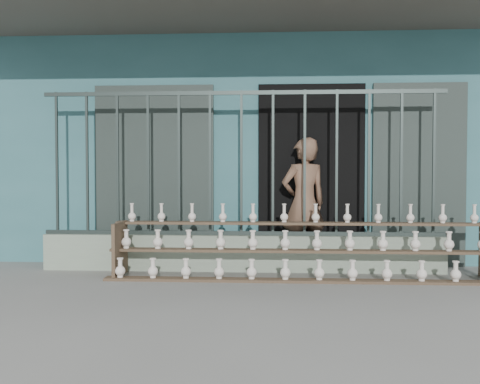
{
  "coord_description": "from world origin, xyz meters",
  "views": [
    {
      "loc": [
        0.38,
        -5.34,
        1.22
      ],
      "look_at": [
        0.0,
        1.0,
        1.0
      ],
      "focal_mm": 40.0,
      "sensor_mm": 36.0,
      "label": 1
    }
  ],
  "objects": [
    {
      "name": "ground",
      "position": [
        0.0,
        0.0,
        0.0
      ],
      "size": [
        60.0,
        60.0,
        0.0
      ],
      "primitive_type": "plane",
      "color": "slate"
    },
    {
      "name": "workshop_building",
      "position": [
        0.0,
        4.23,
        1.62
      ],
      "size": [
        7.4,
        6.6,
        3.21
      ],
      "color": "#33676C",
      "rests_on": "ground"
    },
    {
      "name": "parapet_wall",
      "position": [
        0.0,
        1.3,
        0.23
      ],
      "size": [
        5.0,
        0.2,
        0.45
      ],
      "primitive_type": "cube",
      "color": "gray",
      "rests_on": "ground"
    },
    {
      "name": "security_fence",
      "position": [
        -0.0,
        1.3,
        1.35
      ],
      "size": [
        5.0,
        0.04,
        1.8
      ],
      "color": "#283330",
      "rests_on": "parapet_wall"
    },
    {
      "name": "shelf_rack",
      "position": [
        0.72,
        0.89,
        0.36
      ],
      "size": [
        4.5,
        0.68,
        0.85
      ],
      "color": "brown",
      "rests_on": "ground"
    },
    {
      "name": "elderly_woman",
      "position": [
        0.79,
        1.57,
        0.84
      ],
      "size": [
        0.72,
        0.6,
        1.68
      ],
      "primitive_type": "imported",
      "rotation": [
        0.0,
        0.0,
        3.53
      ],
      "color": "brown",
      "rests_on": "ground"
    }
  ]
}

